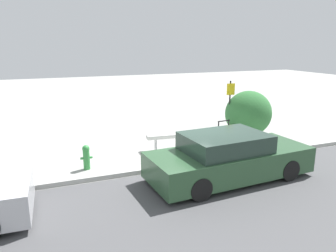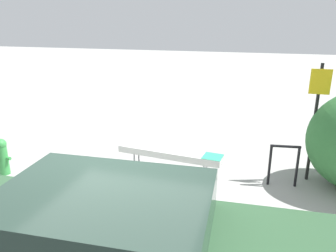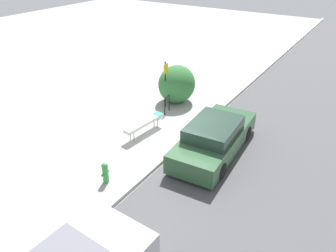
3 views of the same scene
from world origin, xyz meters
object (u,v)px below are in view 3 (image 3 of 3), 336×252
bike_rack (167,103)px  sign_post (165,80)px  bench (144,123)px  fire_hydrant (105,172)px  parked_car_near (214,138)px

bike_rack → sign_post: sign_post is taller
bench → fire_hydrant: fire_hydrant is taller
bench → sign_post: 2.87m
bench → fire_hydrant: size_ratio=2.80×
sign_post → fire_hydrant: sign_post is taller
sign_post → bench: bearing=-165.8°
bench → sign_post: sign_post is taller
sign_post → fire_hydrant: 6.22m
sign_post → parked_car_near: bearing=-122.2°
bike_rack → fire_hydrant: size_ratio=1.08×
bench → fire_hydrant: bearing=-160.1°
bike_rack → parked_car_near: (-1.85, -3.32, 0.12)m
bike_rack → fire_hydrant: bike_rack is taller
sign_post → fire_hydrant: bearing=-165.9°
bench → bike_rack: (2.16, 0.27, -0.01)m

